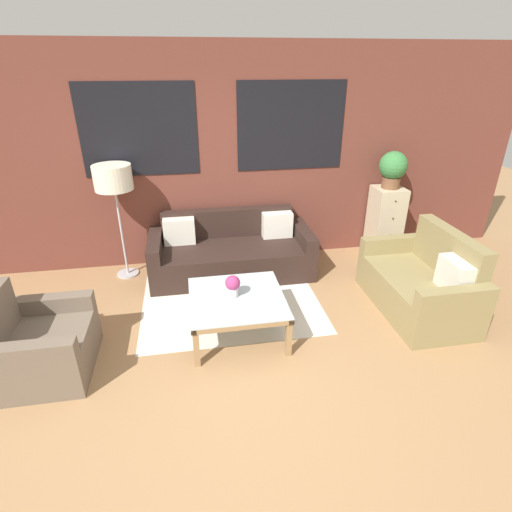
{
  "coord_description": "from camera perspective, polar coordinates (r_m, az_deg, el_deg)",
  "views": [
    {
      "loc": [
        -0.42,
        -2.78,
        2.56
      ],
      "look_at": [
        0.29,
        1.25,
        0.55
      ],
      "focal_mm": 28.0,
      "sensor_mm": 36.0,
      "label": 1
    }
  ],
  "objects": [
    {
      "name": "floor_lamp",
      "position": [
        5.14,
        -19.71,
        10.07
      ],
      "size": [
        0.45,
        0.45,
        1.46
      ],
      "color": "#B2B2B7",
      "rests_on": "ground_plane"
    },
    {
      "name": "rug",
      "position": [
        4.75,
        -3.59,
        -6.5
      ],
      "size": [
        2.04,
        1.63,
        0.0
      ],
      "color": "silver",
      "rests_on": "ground_plane"
    },
    {
      "name": "settee_vintage",
      "position": [
        4.83,
        22.58,
        -3.77
      ],
      "size": [
        0.8,
        1.41,
        0.92
      ],
      "color": "olive",
      "rests_on": "ground_plane"
    },
    {
      "name": "couch_dark",
      "position": [
        5.27,
        -3.57,
        0.46
      ],
      "size": [
        2.08,
        0.88,
        0.78
      ],
      "color": "black",
      "rests_on": "ground_plane"
    },
    {
      "name": "flower_vase",
      "position": [
        3.96,
        -3.34,
        -4.15
      ],
      "size": [
        0.15,
        0.15,
        0.23
      ],
      "color": "silver",
      "rests_on": "coffee_table"
    },
    {
      "name": "coffee_table",
      "position": [
        4.05,
        -2.74,
        -6.6
      ],
      "size": [
        0.94,
        0.94,
        0.43
      ],
      "color": "silver",
      "rests_on": "ground_plane"
    },
    {
      "name": "armchair_corner",
      "position": [
        4.12,
        -28.64,
        -11.15
      ],
      "size": [
        0.8,
        0.87,
        0.84
      ],
      "color": "#6B5B4C",
      "rests_on": "ground_plane"
    },
    {
      "name": "drawer_cabinet",
      "position": [
        6.01,
        17.93,
        4.73
      ],
      "size": [
        0.41,
        0.42,
        0.99
      ],
      "color": "#C6B793",
      "rests_on": "ground_plane"
    },
    {
      "name": "potted_plant",
      "position": [
        5.79,
        18.98,
        11.82
      ],
      "size": [
        0.38,
        0.38,
        0.5
      ],
      "color": "brown",
      "rests_on": "drawer_cabinet"
    },
    {
      "name": "ground_plane",
      "position": [
        3.8,
        -1.11,
        -16.18
      ],
      "size": [
        16.0,
        16.0,
        0.0
      ],
      "primitive_type": "plane",
      "color": "#9E754C"
    },
    {
      "name": "wall_back_brick",
      "position": [
        5.36,
        -5.42,
        13.63
      ],
      "size": [
        8.4,
        0.09,
        2.8
      ],
      "color": "brown",
      "rests_on": "ground_plane"
    }
  ]
}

